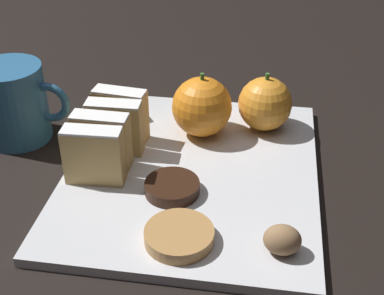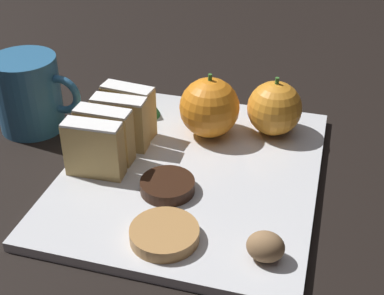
% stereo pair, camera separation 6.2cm
% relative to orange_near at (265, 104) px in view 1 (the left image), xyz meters
% --- Properties ---
extents(ground_plane, '(6.00, 6.00, 0.00)m').
position_rel_orange_near_xyz_m(ground_plane, '(-0.08, -0.11, -0.05)').
color(ground_plane, black).
extents(serving_platter, '(0.29, 0.35, 0.01)m').
position_rel_orange_near_xyz_m(serving_platter, '(-0.08, -0.11, -0.04)').
color(serving_platter, silver).
rests_on(serving_platter, ground_plane).
extents(stollen_slice_front, '(0.07, 0.03, 0.07)m').
position_rel_orange_near_xyz_m(stollen_slice_front, '(-0.19, -0.15, -0.00)').
color(stollen_slice_front, tan).
rests_on(stollen_slice_front, serving_platter).
extents(stollen_slice_second, '(0.07, 0.03, 0.07)m').
position_rel_orange_near_xyz_m(stollen_slice_second, '(-0.19, -0.12, -0.00)').
color(stollen_slice_second, tan).
rests_on(stollen_slice_second, serving_platter).
extents(stollen_slice_third, '(0.07, 0.03, 0.07)m').
position_rel_orange_near_xyz_m(stollen_slice_third, '(-0.18, -0.09, -0.00)').
color(stollen_slice_third, tan).
rests_on(stollen_slice_third, serving_platter).
extents(stollen_slice_fourth, '(0.07, 0.03, 0.07)m').
position_rel_orange_near_xyz_m(stollen_slice_fourth, '(-0.18, -0.05, -0.00)').
color(stollen_slice_fourth, tan).
rests_on(stollen_slice_fourth, serving_platter).
extents(orange_near, '(0.07, 0.07, 0.08)m').
position_rel_orange_near_xyz_m(orange_near, '(0.00, 0.00, 0.00)').
color(orange_near, orange).
rests_on(orange_near, serving_platter).
extents(orange_far, '(0.08, 0.08, 0.09)m').
position_rel_orange_near_xyz_m(orange_far, '(-0.08, -0.03, 0.00)').
color(orange_far, orange).
rests_on(orange_far, serving_platter).
extents(walnut, '(0.04, 0.03, 0.03)m').
position_rel_orange_near_xyz_m(walnut, '(0.03, -0.23, -0.02)').
color(walnut, '#8E6B47').
rests_on(walnut, serving_platter).
extents(chocolate_cookie, '(0.06, 0.06, 0.01)m').
position_rel_orange_near_xyz_m(chocolate_cookie, '(-0.09, -0.16, -0.03)').
color(chocolate_cookie, black).
rests_on(chocolate_cookie, serving_platter).
extents(gingerbread_cookie, '(0.07, 0.07, 0.01)m').
position_rel_orange_near_xyz_m(gingerbread_cookie, '(-0.07, -0.23, -0.03)').
color(gingerbread_cookie, '#B27F47').
rests_on(gingerbread_cookie, serving_platter).
extents(evergreen_sprig, '(0.05, 0.05, 0.05)m').
position_rel_orange_near_xyz_m(evergreen_sprig, '(-0.18, -0.00, -0.01)').
color(evergreen_sprig, '#23662D').
rests_on(evergreen_sprig, serving_platter).
extents(coffee_mug, '(0.12, 0.09, 0.10)m').
position_rel_orange_near_xyz_m(coffee_mug, '(-0.32, -0.05, 0.00)').
color(coffee_mug, '#2D6693').
rests_on(coffee_mug, ground_plane).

